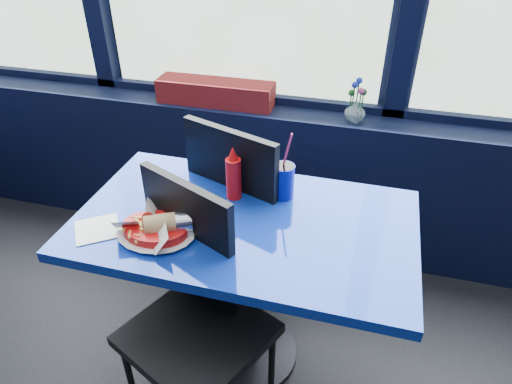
# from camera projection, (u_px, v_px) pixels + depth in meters

# --- Properties ---
(window_sill) EXTENTS (5.00, 0.26, 0.80)m
(window_sill) POSITION_uv_depth(u_px,v_px,m) (239.00, 170.00, 2.58)
(window_sill) COLOR black
(window_sill) RESTS_ON ground
(near_table) EXTENTS (1.20, 0.70, 0.75)m
(near_table) POSITION_uv_depth(u_px,v_px,m) (245.00, 258.00, 1.72)
(near_table) COLOR black
(near_table) RESTS_ON ground
(chair_near_front) EXTENTS (0.57, 0.57, 0.95)m
(chair_near_front) POSITION_uv_depth(u_px,v_px,m) (195.00, 299.00, 1.58)
(chair_near_front) COLOR black
(chair_near_front) RESTS_ON ground
(chair_near_back) EXTENTS (0.57, 0.58, 0.99)m
(chair_near_back) POSITION_uv_depth(u_px,v_px,m) (231.00, 204.00, 2.01)
(chair_near_back) COLOR black
(chair_near_back) RESTS_ON ground
(planter_box) EXTENTS (0.60, 0.16, 0.12)m
(planter_box) POSITION_uv_depth(u_px,v_px,m) (216.00, 92.00, 2.33)
(planter_box) COLOR maroon
(planter_box) RESTS_ON window_sill
(flower_vase) EXTENTS (0.11, 0.11, 0.21)m
(flower_vase) POSITION_uv_depth(u_px,v_px,m) (355.00, 109.00, 2.15)
(flower_vase) COLOR silver
(flower_vase) RESTS_ON window_sill
(food_basket) EXTENTS (0.25, 0.23, 0.09)m
(food_basket) POSITION_uv_depth(u_px,v_px,m) (157.00, 228.00, 1.53)
(food_basket) COLOR red
(food_basket) RESTS_ON near_table
(ketchup_bottle) EXTENTS (0.06, 0.06, 0.22)m
(ketchup_bottle) POSITION_uv_depth(u_px,v_px,m) (234.00, 175.00, 1.69)
(ketchup_bottle) COLOR red
(ketchup_bottle) RESTS_ON near_table
(soda_cup) EXTENTS (0.08, 0.08, 0.28)m
(soda_cup) POSITION_uv_depth(u_px,v_px,m) (283.00, 180.00, 1.71)
(soda_cup) COLOR #0D138F
(soda_cup) RESTS_ON near_table
(napkin) EXTENTS (0.20, 0.20, 0.00)m
(napkin) POSITION_uv_depth(u_px,v_px,m) (97.00, 229.00, 1.57)
(napkin) COLOR white
(napkin) RESTS_ON near_table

